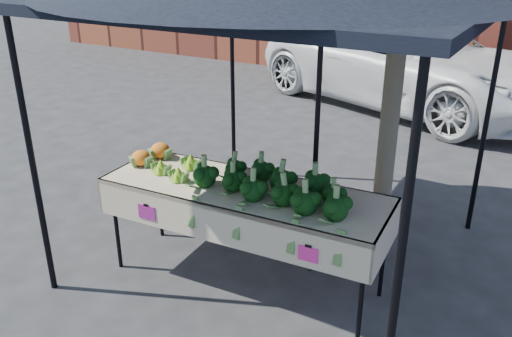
# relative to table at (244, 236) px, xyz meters

# --- Properties ---
(ground) EXTENTS (90.00, 90.00, 0.00)m
(ground) POSITION_rel_table_xyz_m (-0.11, -0.05, -0.45)
(ground) COLOR #252527
(table) EXTENTS (2.45, 0.95, 0.90)m
(table) POSITION_rel_table_xyz_m (0.00, 0.00, 0.00)
(table) COLOR beige
(table) RESTS_ON ground
(canopy) EXTENTS (3.16, 3.16, 2.74)m
(canopy) POSITION_rel_table_xyz_m (0.08, 0.53, 0.92)
(canopy) COLOR black
(canopy) RESTS_ON ground
(broccoli_heap) EXTENTS (1.35, 0.55, 0.24)m
(broccoli_heap) POSITION_rel_table_xyz_m (0.27, 0.03, 0.57)
(broccoli_heap) COLOR black
(broccoli_heap) RESTS_ON table
(romanesco_cluster) EXTENTS (0.42, 0.46, 0.19)m
(romanesco_cluster) POSITION_rel_table_xyz_m (-0.67, -0.01, 0.54)
(romanesco_cluster) COLOR #80C029
(romanesco_cluster) RESTS_ON table
(cauliflower_pair) EXTENTS (0.22, 0.42, 0.17)m
(cauliflower_pair) POSITION_rel_table_xyz_m (-1.04, 0.07, 0.53)
(cauliflower_pair) COLOR orange
(cauliflower_pair) RESTS_ON table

